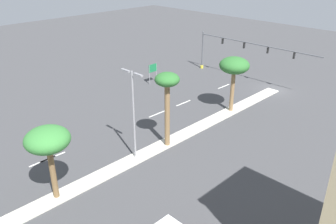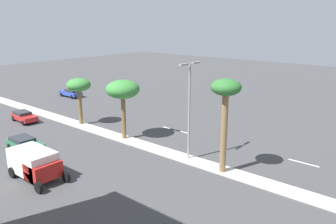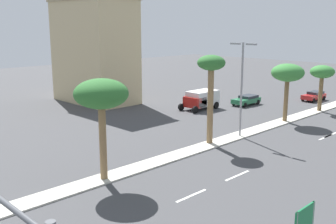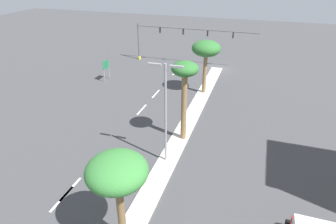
{
  "view_description": "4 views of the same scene",
  "coord_description": "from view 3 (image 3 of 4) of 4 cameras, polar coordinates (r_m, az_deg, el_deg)",
  "views": [
    {
      "loc": [
        -23.4,
        45.97,
        19.01
      ],
      "look_at": [
        1.71,
        20.81,
        2.59
      ],
      "focal_mm": 37.23,
      "sensor_mm": 36.0,
      "label": 1
    },
    {
      "loc": [
        -23.94,
        9.33,
        12.71
      ],
      "look_at": [
        1.41,
        30.54,
        3.75
      ],
      "focal_mm": 36.14,
      "sensor_mm": 36.0,
      "label": 2
    },
    {
      "loc": [
        22.19,
        -4.52,
        10.73
      ],
      "look_at": [
        -3.39,
        20.58,
        2.91
      ],
      "focal_mm": 42.43,
      "sensor_mm": 36.0,
      "label": 3
    },
    {
      "loc": [
        -6.56,
        46.96,
        16.05
      ],
      "look_at": [
        1.28,
        23.01,
        2.85
      ],
      "focal_mm": 30.61,
      "sensor_mm": 36.0,
      "label": 4
    }
  ],
  "objects": [
    {
      "name": "lane_stripe_rear",
      "position": [
        42.06,
        21.71,
        -3.36
      ],
      "size": [
        0.2,
        2.8,
        0.01
      ],
      "primitive_type": "cube",
      "color": "silver",
      "rests_on": "ground"
    },
    {
      "name": "median_curb",
      "position": [
        49.92,
        18.03,
        -0.65
      ],
      "size": [
        1.8,
        77.79,
        0.12
      ],
      "primitive_type": "cube",
      "color": "beige",
      "rests_on": "ground"
    },
    {
      "name": "sedan_green_near",
      "position": [
        55.87,
        11.22,
        1.74
      ],
      "size": [
        2.12,
        4.41,
        1.29
      ],
      "color": "#287047",
      "rests_on": "ground"
    },
    {
      "name": "palm_tree_far",
      "position": [
        53.51,
        21.27,
        5.21
      ],
      "size": [
        2.97,
        2.97,
        5.79
      ],
      "color": "brown",
      "rests_on": "median_curb"
    },
    {
      "name": "palm_tree_trailing",
      "position": [
        27.32,
        -9.57,
        2.3
      ],
      "size": [
        3.75,
        3.75,
        7.13
      ],
      "color": "olive",
      "rests_on": "median_curb"
    },
    {
      "name": "palm_tree_leading",
      "position": [
        46.25,
        16.81,
        5.28
      ],
      "size": [
        3.62,
        3.62,
        6.5
      ],
      "color": "brown",
      "rests_on": "median_curb"
    },
    {
      "name": "palm_tree_front",
      "position": [
        35.76,
        6.21,
        5.86
      ],
      "size": [
        2.52,
        2.52,
        8.08
      ],
      "color": "olive",
      "rests_on": "median_curb"
    },
    {
      "name": "commercial_building",
      "position": [
        57.55,
        -10.51,
        8.65
      ],
      "size": [
        12.68,
        7.11,
        14.49
      ],
      "color": "#C6B284",
      "rests_on": "ground"
    },
    {
      "name": "lane_stripe_near",
      "position": [
        43.04,
        22.31,
        -3.07
      ],
      "size": [
        0.2,
        2.8,
        0.01
      ],
      "primitive_type": "cube",
      "color": "silver",
      "rests_on": "ground"
    },
    {
      "name": "street_lamp_outboard",
      "position": [
        38.79,
        10.55,
        4.33
      ],
      "size": [
        2.9,
        0.24,
        9.07
      ],
      "color": "gray",
      "rests_on": "median_curb"
    },
    {
      "name": "box_truck",
      "position": [
        52.01,
        4.7,
        1.84
      ],
      "size": [
        2.7,
        5.33,
        2.4
      ],
      "color": "#B21E19",
      "rests_on": "ground"
    },
    {
      "name": "sedan_red_center",
      "position": [
        61.8,
        20.24,
        2.22
      ],
      "size": [
        2.09,
        4.26,
        1.3
      ],
      "color": "red",
      "rests_on": "ground"
    },
    {
      "name": "lane_stripe_inboard",
      "position": [
        29.79,
        9.93,
        -8.99
      ],
      "size": [
        0.2,
        2.8,
        0.01
      ],
      "primitive_type": "cube",
      "color": "silver",
      "rests_on": "ground"
    },
    {
      "name": "ground_plane",
      "position": [
        42.63,
        12.59,
        -2.58
      ],
      "size": [
        160.0,
        160.0,
        0.0
      ],
      "primitive_type": "plane",
      "color": "#424244"
    },
    {
      "name": "lane_stripe_left",
      "position": [
        26.17,
        3.38,
        -11.91
      ],
      "size": [
        0.2,
        2.8,
        0.01
      ],
      "primitive_type": "cube",
      "color": "silver",
      "rests_on": "ground"
    }
  ]
}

